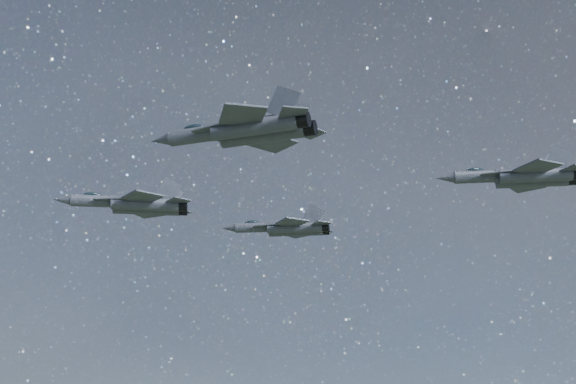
{
  "coord_description": "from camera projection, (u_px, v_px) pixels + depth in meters",
  "views": [
    {
      "loc": [
        4.98,
        -76.76,
        120.55
      ],
      "look_at": [
        -2.53,
        -0.22,
        145.49
      ],
      "focal_mm": 42.0,
      "sensor_mm": 36.0,
      "label": 1
    }
  ],
  "objects": [
    {
      "name": "jet_slot",
      "position": [
        521.0,
        177.0,
        75.87
      ],
      "size": [
        16.28,
        11.58,
        4.14
      ],
      "rotation": [
        0.0,
        0.0,
        -0.03
      ],
      "color": "#363943"
    },
    {
      "name": "jet_lead",
      "position": [
        135.0,
        204.0,
        80.02
      ],
      "size": [
        16.54,
        11.31,
        4.15
      ],
      "rotation": [
        0.0,
        0.0,
        0.22
      ],
      "color": "#363943"
    },
    {
      "name": "jet_left",
      "position": [
        286.0,
        228.0,
        103.49
      ],
      "size": [
        17.34,
        12.38,
        4.43
      ],
      "rotation": [
        0.0,
        0.0,
        -0.01
      ],
      "color": "#363943"
    },
    {
      "name": "jet_right",
      "position": [
        245.0,
        130.0,
        63.75
      ],
      "size": [
        17.8,
        12.13,
        4.47
      ],
      "rotation": [
        0.0,
        0.0,
        -0.24
      ],
      "color": "#363943"
    }
  ]
}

